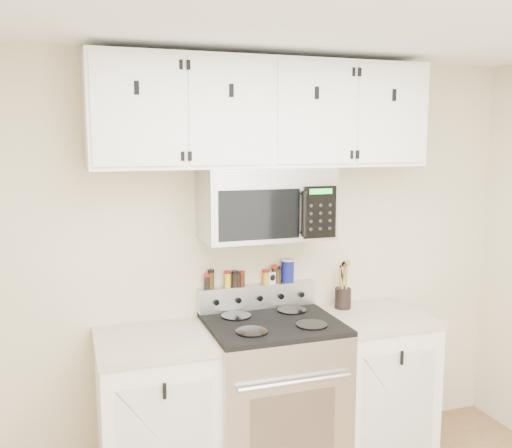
{
  "coord_description": "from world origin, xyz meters",
  "views": [
    {
      "loc": [
        -1.12,
        -1.59,
        2.0
      ],
      "look_at": [
        -0.1,
        1.45,
        1.53
      ],
      "focal_mm": 40.0,
      "sensor_mm": 36.0,
      "label": 1
    }
  ],
  "objects": [
    {
      "name": "upper_cabinets",
      "position": [
        -0.0,
        1.58,
        2.15
      ],
      "size": [
        2.0,
        0.35,
        0.62
      ],
      "color": "white",
      "rests_on": "back_wall"
    },
    {
      "name": "kitchen_timer",
      "position": [
        0.09,
        1.71,
        1.14
      ],
      "size": [
        0.08,
        0.08,
        0.08
      ],
      "primitive_type": "cube",
      "rotation": [
        0.0,
        0.0,
        0.36
      ],
      "color": "white",
      "rests_on": "range"
    },
    {
      "name": "spice_jar_2",
      "position": [
        -0.19,
        1.71,
        1.15
      ],
      "size": [
        0.04,
        0.04,
        0.1
      ],
      "color": "yellow",
      "rests_on": "range"
    },
    {
      "name": "spice_jar_8",
      "position": [
        0.2,
        1.71,
        1.15
      ],
      "size": [
        0.04,
        0.04,
        0.09
      ],
      "color": "gold",
      "rests_on": "range"
    },
    {
      "name": "salt_canister",
      "position": [
        0.2,
        1.71,
        1.17
      ],
      "size": [
        0.08,
        0.08,
        0.15
      ],
      "color": "navy",
      "rests_on": "range"
    },
    {
      "name": "range",
      "position": [
        0.0,
        1.43,
        0.49
      ],
      "size": [
        0.76,
        0.65,
        1.1
      ],
      "color": "#B7B7BA",
      "rests_on": "floor"
    },
    {
      "name": "spice_jar_1",
      "position": [
        -0.3,
        1.71,
        1.16
      ],
      "size": [
        0.04,
        0.04,
        0.12
      ],
      "color": "#3B290E",
      "rests_on": "range"
    },
    {
      "name": "spice_jar_7",
      "position": [
        0.13,
        1.71,
        1.15
      ],
      "size": [
        0.04,
        0.04,
        0.11
      ],
      "color": "#412D0F",
      "rests_on": "range"
    },
    {
      "name": "spice_jar_0",
      "position": [
        -0.32,
        1.71,
        1.15
      ],
      "size": [
        0.04,
        0.04,
        0.09
      ],
      "color": "black",
      "rests_on": "range"
    },
    {
      "name": "spice_jar_4",
      "position": [
        -0.1,
        1.71,
        1.15
      ],
      "size": [
        0.04,
        0.04,
        0.1
      ],
      "color": "#401E0F",
      "rests_on": "range"
    },
    {
      "name": "spice_jar_5",
      "position": [
        0.06,
        1.71,
        1.15
      ],
      "size": [
        0.04,
        0.04,
        0.09
      ],
      "color": "gold",
      "rests_on": "range"
    },
    {
      "name": "utensil_crock",
      "position": [
        0.55,
        1.62,
        1.0
      ],
      "size": [
        0.11,
        0.11,
        0.31
      ],
      "color": "black",
      "rests_on": "base_cabinet_right"
    },
    {
      "name": "spice_jar_6",
      "position": [
        0.12,
        1.71,
        1.16
      ],
      "size": [
        0.04,
        0.04,
        0.11
      ],
      "color": "black",
      "rests_on": "range"
    },
    {
      "name": "spice_jar_3",
      "position": [
        -0.15,
        1.71,
        1.15
      ],
      "size": [
        0.04,
        0.04,
        0.1
      ],
      "color": "black",
      "rests_on": "range"
    },
    {
      "name": "back_wall",
      "position": [
        0.0,
        1.75,
        1.25
      ],
      "size": [
        3.5,
        0.01,
        2.5
      ],
      "primitive_type": "cube",
      "color": "#BAB08C",
      "rests_on": "floor"
    },
    {
      "name": "base_cabinet_left",
      "position": [
        -0.69,
        1.45,
        0.46
      ],
      "size": [
        0.64,
        0.62,
        0.92
      ],
      "color": "white",
      "rests_on": "floor"
    },
    {
      "name": "base_cabinet_right",
      "position": [
        0.69,
        1.45,
        0.46
      ],
      "size": [
        0.64,
        0.62,
        0.92
      ],
      "color": "white",
      "rests_on": "floor"
    },
    {
      "name": "microwave",
      "position": [
        0.0,
        1.55,
        1.63
      ],
      "size": [
        0.76,
        0.44,
        0.42
      ],
      "color": "#9E9EA3",
      "rests_on": "back_wall"
    }
  ]
}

